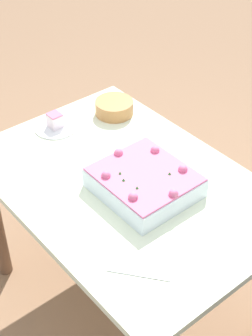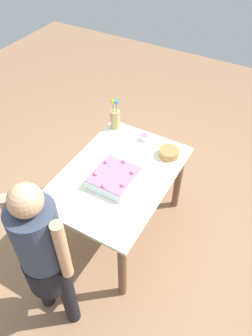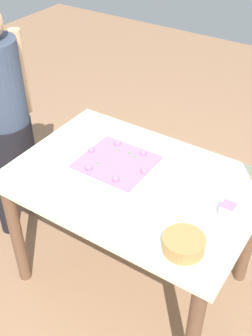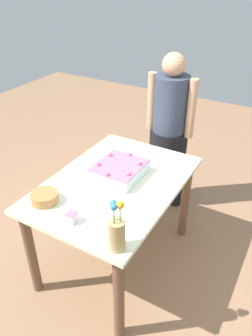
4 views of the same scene
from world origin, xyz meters
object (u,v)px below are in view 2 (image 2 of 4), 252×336
object	(u,v)px
serving_plate_with_slice	(145,139)
flower_vase	(115,118)
cake_knife	(64,192)
fruit_bowl	(169,153)
person_standing	(43,254)
sheet_cake	(114,178)

from	to	relation	value
serving_plate_with_slice	flower_vase	xyz separation A→B (m)	(0.04, 0.34, 0.10)
cake_knife	fruit_bowl	xyz separation A→B (m)	(0.81, -0.54, 0.03)
cake_knife	fruit_bowl	world-z (taller)	fruit_bowl
person_standing	cake_knife	bearing A→B (deg)	25.34
serving_plate_with_slice	cake_knife	bearing A→B (deg)	163.60
sheet_cake	flower_vase	size ratio (longest dim) A/B	1.13
cake_knife	person_standing	size ratio (longest dim) A/B	0.14
sheet_cake	person_standing	size ratio (longest dim) A/B	0.24
flower_vase	fruit_bowl	size ratio (longest dim) A/B	1.78
flower_vase	person_standing	xyz separation A→B (m)	(-1.46, -0.33, -0.04)
serving_plate_with_slice	cake_knife	world-z (taller)	serving_plate_with_slice
serving_plate_with_slice	fruit_bowl	xyz separation A→B (m)	(-0.08, -0.28, 0.01)
sheet_cake	fruit_bowl	world-z (taller)	sheet_cake
cake_knife	flower_vase	size ratio (longest dim) A/B	0.68
flower_vase	fruit_bowl	world-z (taller)	flower_vase
flower_vase	person_standing	size ratio (longest dim) A/B	0.21
serving_plate_with_slice	fruit_bowl	bearing A→B (deg)	-104.93
flower_vase	fruit_bowl	xyz separation A→B (m)	(-0.12, -0.62, -0.08)
cake_knife	flower_vase	world-z (taller)	flower_vase
person_standing	sheet_cake	bearing A→B (deg)	-2.10
cake_knife	person_standing	distance (m)	0.60
serving_plate_with_slice	fruit_bowl	distance (m)	0.29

